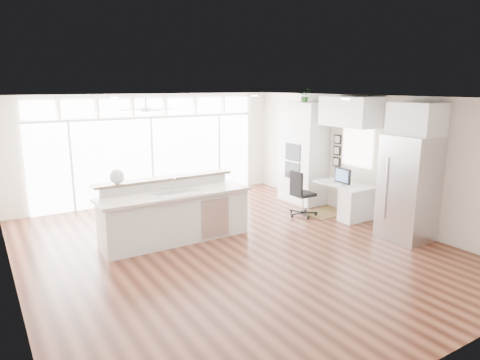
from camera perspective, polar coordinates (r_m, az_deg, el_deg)
floor at (r=7.92m, az=-1.14°, el=-9.05°), size 7.00×8.00×0.02m
ceiling at (r=7.37m, az=-1.23°, el=10.94°), size 7.00×8.00×0.02m
wall_back at (r=11.11m, az=-11.86°, el=4.21°), size 7.00×0.04×2.70m
wall_front at (r=4.70m, az=24.98°, el=-8.00°), size 7.00×0.04×2.70m
wall_left at (r=6.52m, az=-28.65°, el=-2.82°), size 0.04×8.00×2.70m
wall_right at (r=9.77m, az=16.75°, el=2.84°), size 0.04×8.00×2.70m
glass_wall at (r=11.10m, az=-11.68°, el=2.65°), size 5.80×0.06×2.08m
transom_row at (r=10.95m, az=-11.99°, el=9.52°), size 5.90×0.06×0.40m
desk_window at (r=9.90m, az=15.37°, el=4.22°), size 0.04×0.85×0.85m
ceiling_fan at (r=9.71m, az=-12.46°, el=9.73°), size 1.16×1.16×0.32m
recessed_lights at (r=7.54m, az=-2.03°, el=10.82°), size 3.40×3.00×0.02m
oven_cabinet at (r=10.82m, az=8.40°, el=3.60°), size 0.64×1.20×2.50m
desk_nook at (r=9.90m, az=13.68°, el=-2.61°), size 0.72×1.30×0.76m
upper_cabinets at (r=9.62m, az=14.46°, el=8.83°), size 0.64×1.30×0.64m
refrigerator at (r=8.71m, az=21.55°, el=-1.00°), size 0.76×0.90×2.00m
fridge_cabinet at (r=8.57m, az=22.49°, el=7.54°), size 0.64×0.90×0.60m
framed_photos at (r=10.35m, az=12.81°, el=3.86°), size 0.06×0.22×0.80m
kitchen_island at (r=8.17m, az=-8.58°, el=-4.16°), size 2.91×1.11×1.15m
rug at (r=10.15m, az=11.27°, el=-4.32°), size 1.02×0.77×0.01m
office_chair at (r=9.73m, az=8.42°, el=-1.82°), size 0.54×0.50×1.03m
fishbowl at (r=8.05m, az=-16.09°, el=0.46°), size 0.28×0.28×0.27m
monitor at (r=9.71m, az=13.53°, el=0.58°), size 0.09×0.46×0.38m
keyboard at (r=9.63m, az=12.76°, el=-0.60°), size 0.14×0.32×0.02m
potted_plant at (r=10.69m, az=8.64°, el=10.89°), size 0.30×0.33×0.25m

